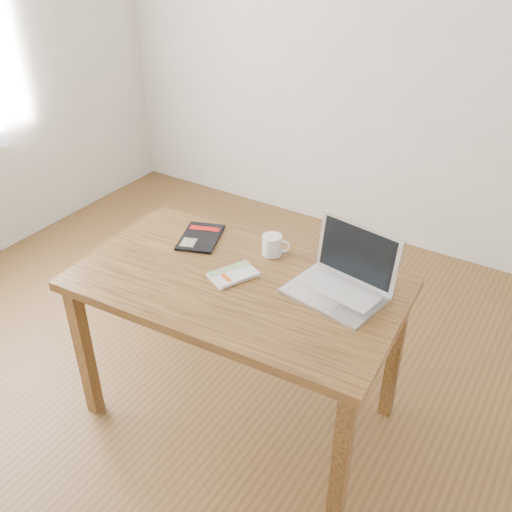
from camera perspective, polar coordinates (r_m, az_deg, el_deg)
The scene contains 6 objects.
room at distance 2.08m, azimuth -9.74°, elevation 12.09°, with size 4.04×4.04×2.70m.
desk at distance 2.35m, azimuth -1.82°, elevation -4.22°, with size 1.37×0.84×0.75m.
white_guidebook at distance 2.32m, azimuth -2.28°, elevation -1.87°, with size 0.19×0.22×0.02m.
black_guidebook at distance 2.59m, azimuth -5.58°, elevation 1.89°, with size 0.24×0.29×0.01m.
laptop at distance 2.23m, azimuth 8.66°, elevation -2.37°, with size 0.40×0.34×0.25m.
coffee_mug at distance 2.44m, azimuth 1.69°, elevation 1.12°, with size 0.12×0.08×0.09m.
Camera 1 is at (1.25, -1.45, 2.06)m, focal length 40.00 mm.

